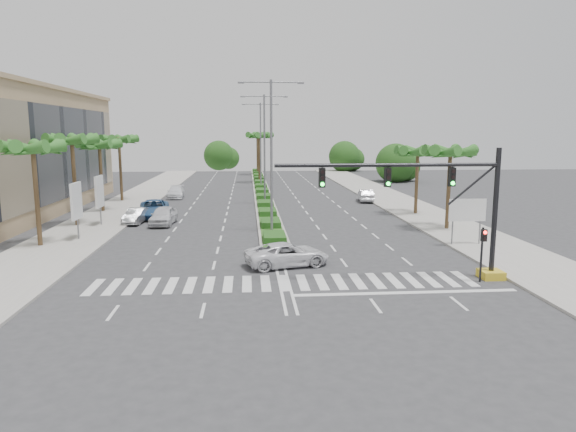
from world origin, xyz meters
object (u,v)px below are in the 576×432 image
Objects in this scene: car_parked_a at (163,216)px; car_crossing at (287,254)px; car_right at (366,195)px; car_parked_c at (154,209)px; car_parked_d at (176,192)px; car_parked_b at (136,216)px.

car_crossing is (9.71, -14.77, -0.10)m from car_parked_a.
car_right is at bearing -36.70° from car_crossing.
car_parked_c is 1.37× the size of car_right.
car_parked_c is 1.17× the size of car_crossing.
car_parked_d is at bearing 97.88° from car_parked_a.
car_crossing is (11.17, -33.42, 0.00)m from car_parked_d.
car_crossing is at bearing -45.18° from car_parked_b.
car_parked_c is at bearing 29.35° from car_right.
car_right is (11.36, 28.19, 0.01)m from car_crossing.
car_parked_a is 18.71m from car_parked_d.
car_parked_a is at bearing -88.00° from car_parked_d.
car_parked_a reaches higher than car_crossing.
car_parked_a reaches higher than car_parked_d.
car_right reaches higher than car_crossing.
car_right is at bearing 34.77° from car_parked_b.
car_parked_c is at bearing 16.16° from car_crossing.
car_parked_a is at bearing -13.46° from car_parked_b.
car_parked_c is at bearing -92.71° from car_parked_d.
car_right reaches higher than car_parked_b.
car_parked_b is 17.74m from car_parked_d.
car_parked_c is 1.23× the size of car_parked_d.
car_parked_d is 35.24m from car_crossing.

